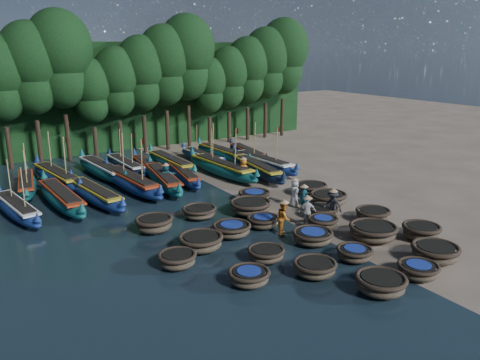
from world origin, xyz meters
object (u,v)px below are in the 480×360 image
long_boat_3 (131,182)px  long_boat_12 (125,165)px  long_boat_1 (61,198)px  long_boat_6 (221,168)px  coracle_4 (435,252)px  coracle_13 (323,222)px  coracle_20 (154,224)px  fisherman_5 (166,175)px  coracle_17 (263,221)px  coracle_5 (249,276)px  coracle_3 (418,270)px  fisherman_2 (284,217)px  long_boat_16 (222,153)px  coracle_8 (373,231)px  long_boat_4 (163,179)px  coracle_22 (250,207)px  long_boat_10 (57,177)px  coracle_7 (354,253)px  coracle_15 (201,242)px  fisherman_6 (243,169)px  long_boat_13 (147,167)px  long_boat_2 (95,194)px  coracle_16 (232,229)px  long_boat_8 (263,163)px  fisherman_3 (333,205)px  coracle_23 (254,196)px  long_boat_5 (184,175)px  long_boat_11 (102,169)px  coracle_10 (177,259)px  fisherman_4 (307,210)px  long_boat_0 (17,208)px  fisherman_0 (294,192)px  coracle_6 (315,268)px  coracle_18 (323,211)px  coracle_11 (266,254)px  coracle_9 (421,231)px  long_boat_14 (171,163)px  long_boat_17 (247,153)px  long_boat_15 (202,157)px  long_boat_9 (26,184)px  coracle_12 (313,236)px  coracle_24 (311,188)px  coracle_21 (199,212)px

long_boat_3 → long_boat_12: bearing=70.2°
long_boat_1 → long_boat_6: long_boat_6 is taller
coracle_4 → coracle_13: 5.99m
coracle_20 → fisherman_5: 8.35m
coracle_17 → coracle_5: bearing=-130.6°
coracle_3 → coracle_5: coracle_3 is taller
fisherman_2 → long_boat_16: bearing=21.2°
coracle_8 → long_boat_4: bearing=109.5°
coracle_22 → long_boat_10: long_boat_10 is taller
coracle_7 → coracle_15: size_ratio=0.89×
fisherman_5 → fisherman_6: 5.62m
long_boat_13 → long_boat_2: bearing=-133.1°
coracle_16 → coracle_3: bearing=-62.4°
long_boat_6 → long_boat_8: bearing=-6.8°
long_boat_12 → fisherman_3: 18.02m
fisherman_5 → coracle_23: bearing=133.8°
long_boat_2 → long_boat_5: (6.88, 1.34, -0.06)m
long_boat_11 → fisherman_6: fisherman_6 is taller
coracle_3 → coracle_8: bearing=68.4°
coracle_15 → long_boat_8: bearing=43.8°
coracle_17 → coracle_23: (2.14, 3.97, 0.02)m
coracle_10 → fisherman_4: 8.25m
long_boat_0 → fisherman_0: long_boat_0 is taller
coracle_6 → fisherman_0: 9.21m
coracle_18 → coracle_23: coracle_23 is taller
coracle_6 → coracle_10: bearing=139.8°
coracle_11 → long_boat_11: 18.64m
coracle_3 → coracle_18: (1.62, 7.74, 0.01)m
coracle_9 → long_boat_14: bearing=103.8°
coracle_22 → long_boat_17: (7.79, 12.04, 0.04)m
long_boat_6 → fisherman_6: 2.29m
long_boat_0 → long_boat_10: (3.46, 5.66, 0.07)m
coracle_6 → coracle_20: (-3.86, 8.43, 0.08)m
long_boat_3 → long_boat_17: bearing=12.4°
long_boat_13 → fisherman_4: size_ratio=4.11×
coracle_6 → long_boat_15: bearing=74.6°
long_boat_4 → long_boat_9: 9.25m
coracle_23 → coracle_7: bearing=-95.8°
coracle_12 → coracle_15: coracle_15 is taller
long_boat_9 → long_boat_15: bearing=11.9°
coracle_5 → fisherman_3: bearing=24.2°
coracle_11 → long_boat_10: long_boat_10 is taller
coracle_12 → long_boat_11: size_ratio=0.24×
long_boat_16 → long_boat_8: bearing=-81.3°
coracle_8 → coracle_24: size_ratio=1.23×
coracle_21 → coracle_24: 8.33m
long_boat_6 → long_boat_9: long_boat_6 is taller
coracle_5 → coracle_9: size_ratio=0.95×
long_boat_11 → fisherman_0: (7.96, -13.18, 0.34)m
coracle_21 → long_boat_2: 7.40m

